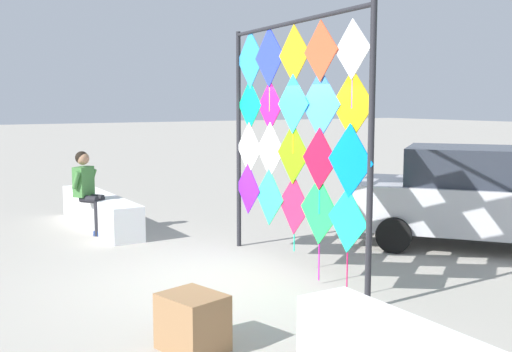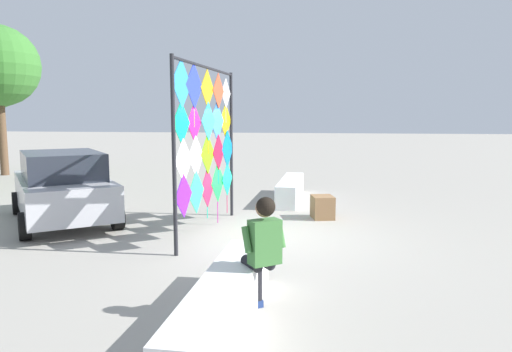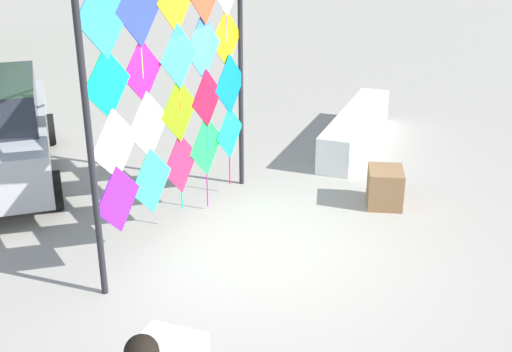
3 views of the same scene
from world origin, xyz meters
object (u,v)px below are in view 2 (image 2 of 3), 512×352
at_px(kite_display_rack, 207,136).
at_px(parked_car, 63,186).
at_px(cardboard_box_large, 322,207).
at_px(seated_vendor, 261,246).

bearing_deg(kite_display_rack, parked_car, 83.14).
bearing_deg(cardboard_box_large, seated_vendor, 173.63).
xyz_separation_m(kite_display_rack, seated_vendor, (-3.80, -1.66, -1.12)).
bearing_deg(parked_car, seated_vendor, -129.40).
height_order(seated_vendor, parked_car, parked_car).
bearing_deg(seated_vendor, kite_display_rack, 23.64).
xyz_separation_m(parked_car, cardboard_box_large, (1.27, -5.75, -0.54)).
relative_size(seated_vendor, cardboard_box_large, 2.52).
distance_m(parked_car, cardboard_box_large, 5.91).
height_order(seated_vendor, cardboard_box_large, seated_vendor).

